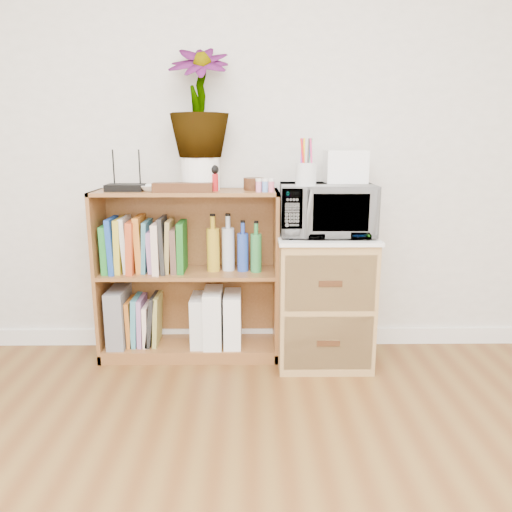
{
  "coord_description": "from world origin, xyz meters",
  "views": [
    {
      "loc": [
        -0.0,
        -0.6,
        1.22
      ],
      "look_at": [
        0.03,
        1.95,
        0.62
      ],
      "focal_mm": 35.0,
      "sensor_mm": 36.0,
      "label": 1
    }
  ],
  "objects": [
    {
      "name": "microwave",
      "position": [
        0.4,
        2.02,
        0.86
      ],
      "size": [
        0.49,
        0.34,
        0.27
      ],
      "primitive_type": "imported",
      "rotation": [
        0.0,
        0.0,
        -0.01
      ],
      "color": "white",
      "rests_on": "wicker_unit"
    },
    {
      "name": "magazine_holder_right",
      "position": [
        -0.1,
        2.09,
        0.22
      ],
      "size": [
        0.1,
        0.24,
        0.3
      ],
      "primitive_type": "cube",
      "color": "white",
      "rests_on": "bookshelf"
    },
    {
      "name": "kokeshi_doll",
      "position": [
        -0.19,
        2.06,
        1.0
      ],
      "size": [
        0.04,
        0.04,
        0.09
      ],
      "primitive_type": "cylinder",
      "color": "red",
      "rests_on": "bookshelf"
    },
    {
      "name": "pen_cup",
      "position": [
        0.28,
        1.93,
        1.05
      ],
      "size": [
        0.1,
        0.1,
        0.11
      ],
      "primitive_type": "cylinder",
      "color": "silver",
      "rests_on": "microwave"
    },
    {
      "name": "file_box",
      "position": [
        -0.75,
        2.1,
        0.23
      ],
      "size": [
        0.1,
        0.26,
        0.33
      ],
      "primitive_type": "cube",
      "color": "slate",
      "rests_on": "bookshelf"
    },
    {
      "name": "bookshelf",
      "position": [
        -0.35,
        2.1,
        0.47
      ],
      "size": [
        1.0,
        0.3,
        0.95
      ],
      "primitive_type": "cube",
      "color": "brown",
      "rests_on": "ground"
    },
    {
      "name": "trinket_box",
      "position": [
        -0.35,
        2.0,
        0.97
      ],
      "size": [
        0.31,
        0.08,
        0.05
      ],
      "primitive_type": "cube",
      "color": "#3A1F0F",
      "rests_on": "bookshelf"
    },
    {
      "name": "magazine_holder_left",
      "position": [
        -0.29,
        2.09,
        0.21
      ],
      "size": [
        0.09,
        0.23,
        0.28
      ],
      "primitive_type": "cube",
      "color": "silver",
      "rests_on": "bookshelf"
    },
    {
      "name": "small_appliance",
      "position": [
        0.51,
        2.11,
        1.08
      ],
      "size": [
        0.22,
        0.18,
        0.17
      ],
      "primitive_type": "cube",
      "color": "white",
      "rests_on": "microwave"
    },
    {
      "name": "skirting_board",
      "position": [
        0.0,
        2.24,
        0.05
      ],
      "size": [
        4.0,
        0.02,
        0.1
      ],
      "primitive_type": "cube",
      "color": "white",
      "rests_on": "ground"
    },
    {
      "name": "wicker_unit",
      "position": [
        0.4,
        2.02,
        0.35
      ],
      "size": [
        0.5,
        0.45,
        0.7
      ],
      "primitive_type": "cube",
      "color": "#9E7542",
      "rests_on": "ground"
    },
    {
      "name": "wooden_bowl",
      "position": [
        0.02,
        2.11,
        0.98
      ],
      "size": [
        0.11,
        0.11,
        0.07
      ],
      "primitive_type": "cylinder",
      "color": "#341C0E",
      "rests_on": "bookshelf"
    },
    {
      "name": "plant_pot",
      "position": [
        -0.27,
        2.12,
        1.04
      ],
      "size": [
        0.21,
        0.21,
        0.18
      ],
      "primitive_type": "cylinder",
      "color": "white",
      "rests_on": "bookshelf"
    },
    {
      "name": "white_bowl",
      "position": [
        -0.53,
        2.07,
        0.97
      ],
      "size": [
        0.13,
        0.13,
        0.03
      ],
      "primitive_type": "imported",
      "color": "white",
      "rests_on": "bookshelf"
    },
    {
      "name": "cookbooks",
      "position": [
        -0.59,
        2.1,
        0.64
      ],
      "size": [
        0.45,
        0.2,
        0.31
      ],
      "color": "#22802F",
      "rests_on": "bookshelf"
    },
    {
      "name": "router",
      "position": [
        -0.67,
        2.08,
        0.97
      ],
      "size": [
        0.2,
        0.13,
        0.04
      ],
      "primitive_type": "cube",
      "color": "black",
      "rests_on": "bookshelf"
    },
    {
      "name": "liquor_bottles",
      "position": [
        -0.1,
        2.1,
        0.65
      ],
      "size": [
        0.31,
        0.07,
        0.31
      ],
      "color": "gold",
      "rests_on": "bookshelf"
    },
    {
      "name": "paint_jars",
      "position": [
        0.07,
        2.01,
        0.98
      ],
      "size": [
        0.11,
        0.04,
        0.06
      ],
      "primitive_type": "cube",
      "color": "pink",
      "rests_on": "bookshelf"
    },
    {
      "name": "potted_plant",
      "position": [
        -0.27,
        2.12,
        1.41
      ],
      "size": [
        0.32,
        0.32,
        0.57
      ],
      "primitive_type": "imported",
      "color": "#2E7534",
      "rests_on": "plant_pot"
    },
    {
      "name": "magazine_holder_mid",
      "position": [
        -0.22,
        2.09,
        0.23
      ],
      "size": [
        0.1,
        0.26,
        0.32
      ],
      "primitive_type": "cube",
      "color": "white",
      "rests_on": "bookshelf"
    },
    {
      "name": "lower_books",
      "position": [
        -0.61,
        2.1,
        0.21
      ],
      "size": [
        0.19,
        0.19,
        0.29
      ],
      "color": "#B96520",
      "rests_on": "bookshelf"
    }
  ]
}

